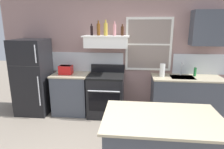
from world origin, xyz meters
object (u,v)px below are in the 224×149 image
(paper_towel_roll, at_px, (162,70))
(dish_soap_bottle, at_px, (195,72))
(toaster, at_px, (66,70))
(stove_range, at_px, (106,95))
(refrigerator, at_px, (33,77))
(bottle_rose_pink, at_px, (114,30))
(bottle_champagne_gold_foil, at_px, (106,29))
(bottle_balsamic_dark, at_px, (92,30))
(bottle_amber_wine, at_px, (98,29))
(bottle_brown_stout, at_px, (122,31))

(paper_towel_roll, relative_size, dish_soap_bottle, 1.50)
(toaster, bearing_deg, stove_range, -1.04)
(refrigerator, bearing_deg, bottle_rose_pink, 3.22)
(stove_range, height_order, bottle_champagne_gold_foil, bottle_champagne_gold_foil)
(toaster, xyz_separation_m, bottle_champagne_gold_foil, (0.89, 0.02, 0.87))
(refrigerator, bearing_deg, bottle_champagne_gold_foil, 2.20)
(dish_soap_bottle, bearing_deg, refrigerator, -177.40)
(bottle_balsamic_dark, distance_m, bottle_amber_wine, 0.15)
(bottle_brown_stout, xyz_separation_m, dish_soap_bottle, (1.55, 0.04, -0.84))
(bottle_brown_stout, relative_size, dish_soap_bottle, 1.30)
(paper_towel_roll, bearing_deg, dish_soap_bottle, 8.21)
(refrigerator, xyz_separation_m, bottle_brown_stout, (1.98, 0.12, 1.01))
(bottle_champagne_gold_foil, relative_size, dish_soap_bottle, 1.76)
(bottle_amber_wine, distance_m, bottle_champagne_gold_foil, 0.19)
(bottle_champagne_gold_foil, distance_m, dish_soap_bottle, 2.08)
(refrigerator, height_order, paper_towel_roll, refrigerator)
(bottle_brown_stout, bearing_deg, bottle_champagne_gold_foil, -169.72)
(bottle_amber_wine, relative_size, bottle_rose_pink, 1.06)
(bottle_rose_pink, height_order, bottle_brown_stout, bottle_rose_pink)
(bottle_brown_stout, distance_m, paper_towel_roll, 1.17)
(bottle_amber_wine, xyz_separation_m, bottle_champagne_gold_foil, (0.17, -0.09, 0.00))
(bottle_balsamic_dark, relative_size, bottle_brown_stout, 1.03)
(refrigerator, distance_m, bottle_champagne_gold_foil, 1.95)
(refrigerator, xyz_separation_m, stove_range, (1.65, 0.02, -0.37))
(stove_range, bearing_deg, bottle_amber_wine, 142.63)
(bottle_champagne_gold_foil, bearing_deg, bottle_brown_stout, 10.28)
(paper_towel_roll, bearing_deg, toaster, -179.42)
(bottle_amber_wine, bearing_deg, stove_range, -37.37)
(paper_towel_roll, bearing_deg, refrigerator, -178.78)
(bottle_amber_wine, height_order, bottle_rose_pink, bottle_amber_wine)
(bottle_balsamic_dark, height_order, paper_towel_roll, bottle_balsamic_dark)
(bottle_balsamic_dark, bearing_deg, bottle_brown_stout, -3.52)
(toaster, bearing_deg, dish_soap_bottle, 2.50)
(toaster, distance_m, dish_soap_bottle, 2.78)
(bottle_rose_pink, xyz_separation_m, paper_towel_roll, (1.02, -0.04, -0.82))
(bottle_amber_wine, bearing_deg, toaster, -170.97)
(bottle_brown_stout, bearing_deg, toaster, -176.01)
(toaster, distance_m, stove_range, 1.05)
(dish_soap_bottle, bearing_deg, bottle_amber_wine, -179.82)
(toaster, bearing_deg, bottle_brown_stout, 3.99)
(stove_range, relative_size, bottle_champagne_gold_foil, 3.45)
(stove_range, height_order, bottle_amber_wine, bottle_amber_wine)
(toaster, distance_m, bottle_amber_wine, 1.13)
(stove_range, bearing_deg, bottle_brown_stout, 17.01)
(refrigerator, height_order, bottle_rose_pink, bottle_rose_pink)
(dish_soap_bottle, bearing_deg, bottle_brown_stout, -178.67)
(stove_range, xyz_separation_m, bottle_brown_stout, (0.33, 0.10, 1.38))
(refrigerator, height_order, toaster, refrigerator)
(bottle_balsamic_dark, bearing_deg, toaster, -167.63)
(bottle_balsamic_dark, relative_size, dish_soap_bottle, 1.34)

